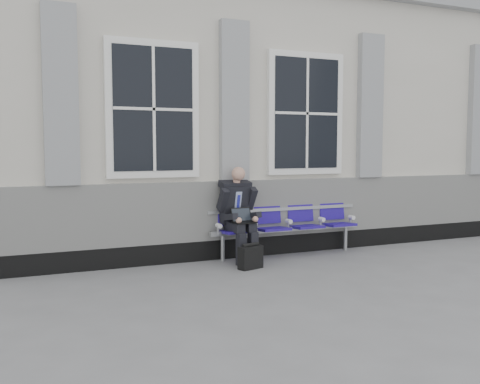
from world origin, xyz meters
name	(u,v)px	position (x,y,z in m)	size (l,w,h in m)	color
ground	(336,273)	(0.00, 0.00, 0.00)	(70.00, 70.00, 0.00)	slate
station_building	(236,121)	(-0.02, 3.47, 2.22)	(14.40, 4.40, 4.49)	beige
bench	(287,221)	(-0.05, 1.32, 0.55)	(2.60, 0.47, 0.91)	#9EA0A3
businessman	(238,211)	(-0.94, 1.19, 0.77)	(0.59, 0.79, 1.42)	black
briefcase	(251,257)	(-0.97, 0.68, 0.17)	(0.39, 0.25, 0.37)	black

